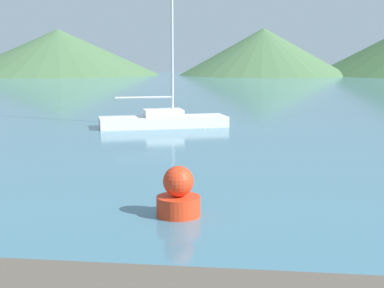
# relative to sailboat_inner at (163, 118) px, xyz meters

# --- Properties ---
(sailboat_inner) EXTENTS (6.15, 3.81, 10.68)m
(sailboat_inner) POSITION_rel_sailboat_inner_xyz_m (0.00, 0.00, 0.00)
(sailboat_inner) COLOR white
(sailboat_inner) RESTS_ON ground_plane
(buoy_marker) EXTENTS (0.90, 0.90, 1.03)m
(buoy_marker) POSITION_rel_sailboat_inner_xyz_m (3.14, -13.90, -0.00)
(buoy_marker) COLOR red
(buoy_marker) RESTS_ON ground_plane
(hill_west) EXTENTS (37.88, 37.88, 8.46)m
(hill_west) POSITION_rel_sailboat_inner_xyz_m (-34.79, 72.57, 3.80)
(hill_west) COLOR #476B42
(hill_west) RESTS_ON ground_plane
(hill_central) EXTENTS (31.03, 31.03, 8.53)m
(hill_central) POSITION_rel_sailboat_inner_xyz_m (3.25, 75.96, 3.84)
(hill_central) COLOR #476B42
(hill_central) RESTS_ON ground_plane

